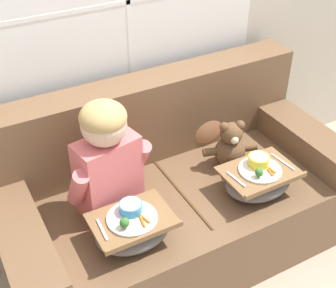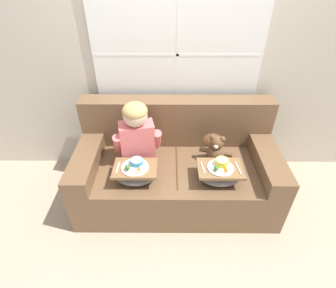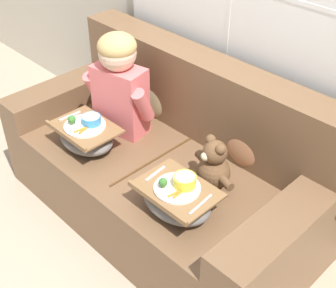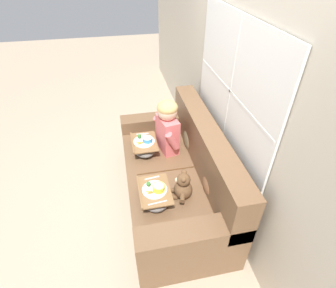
{
  "view_description": "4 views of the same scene",
  "coord_description": "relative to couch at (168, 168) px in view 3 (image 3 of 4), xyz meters",
  "views": [
    {
      "loc": [
        -0.99,
        -1.71,
        2.18
      ],
      "look_at": [
        -0.02,
        0.05,
        0.74
      ],
      "focal_mm": 50.0,
      "sensor_mm": 36.0,
      "label": 1
    },
    {
      "loc": [
        -0.07,
        -1.97,
        2.15
      ],
      "look_at": [
        -0.09,
        -0.0,
        0.69
      ],
      "focal_mm": 28.0,
      "sensor_mm": 36.0,
      "label": 2
    },
    {
      "loc": [
        1.56,
        -1.46,
        2.14
      ],
      "look_at": [
        0.1,
        -0.03,
        0.63
      ],
      "focal_mm": 50.0,
      "sensor_mm": 36.0,
      "label": 3
    },
    {
      "loc": [
        2.02,
        -0.45,
        2.43
      ],
      "look_at": [
        -0.07,
        -0.02,
        0.77
      ],
      "focal_mm": 28.0,
      "sensor_mm": 36.0,
      "label": 4
    }
  ],
  "objects": [
    {
      "name": "throw_pillow_behind_child",
      "position": [
        -0.38,
        0.23,
        0.28
      ],
      "size": [
        0.34,
        0.16,
        0.35
      ],
      "color": "tan",
      "rests_on": "couch"
    },
    {
      "name": "throw_pillow_behind_teddy",
      "position": [
        0.38,
        0.23,
        0.28
      ],
      "size": [
        0.3,
        0.15,
        0.31
      ],
      "color": "#B2754C",
      "rests_on": "couch"
    },
    {
      "name": "ground_plane",
      "position": [
        0.0,
        -0.07,
        -0.34
      ],
      "size": [
        14.0,
        14.0,
        0.0
      ],
      "primitive_type": "plane",
      "color": "tan"
    },
    {
      "name": "couch",
      "position": [
        0.0,
        0.0,
        0.0
      ],
      "size": [
        1.95,
        0.96,
        0.97
      ],
      "color": "brown",
      "rests_on": "ground_plane"
    },
    {
      "name": "teddy_bear",
      "position": [
        0.38,
        -0.04,
        0.25
      ],
      "size": [
        0.32,
        0.23,
        0.3
      ],
      "color": "brown",
      "rests_on": "couch"
    },
    {
      "name": "lap_tray_child",
      "position": [
        -0.38,
        -0.31,
        0.2
      ],
      "size": [
        0.39,
        0.29,
        0.21
      ],
      "color": "slate",
      "rests_on": "child_figure"
    },
    {
      "name": "lap_tray_teddy",
      "position": [
        0.38,
        -0.31,
        0.2
      ],
      "size": [
        0.4,
        0.29,
        0.21
      ],
      "color": "slate",
      "rests_on": "teddy_bear"
    },
    {
      "name": "child_figure",
      "position": [
        -0.38,
        -0.04,
        0.47
      ],
      "size": [
        0.47,
        0.26,
        0.64
      ],
      "color": "#DB6666",
      "rests_on": "couch"
    }
  ]
}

